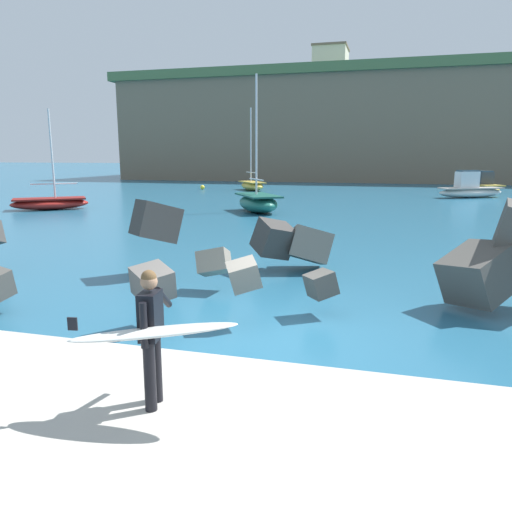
# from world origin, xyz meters

# --- Properties ---
(ground_plane) EXTENTS (400.00, 400.00, 0.00)m
(ground_plane) POSITION_xyz_m (0.00, 0.00, 0.00)
(ground_plane) COLOR #235B7A
(walkway_path) EXTENTS (48.00, 4.40, 0.24)m
(walkway_path) POSITION_xyz_m (0.00, -4.00, 0.12)
(walkway_path) COLOR #B2ADA3
(walkway_path) RESTS_ON ground
(breakwater_jetty) EXTENTS (30.81, 8.20, 2.58)m
(breakwater_jetty) POSITION_xyz_m (0.17, 2.68, 1.11)
(breakwater_jetty) COLOR #4C4944
(breakwater_jetty) RESTS_ON ground
(surfer_with_board) EXTENTS (2.12, 1.29, 1.78)m
(surfer_with_board) POSITION_xyz_m (-0.42, -3.65, 1.28)
(surfer_with_board) COLOR black
(surfer_with_board) RESTS_ON walkway_path
(boat_near_left) EXTENTS (4.01, 4.67, 8.04)m
(boat_near_left) POSITION_xyz_m (-5.44, 19.90, 0.61)
(boat_near_left) COLOR #1E6656
(boat_near_left) RESTS_ON ground
(boat_near_centre) EXTENTS (3.90, 4.52, 7.91)m
(boat_near_centre) POSITION_xyz_m (-10.99, 38.20, 0.52)
(boat_near_centre) COLOR #EAC64C
(boat_near_centre) RESTS_ON ground
(boat_near_right) EXTENTS (4.12, 6.25, 1.98)m
(boat_near_right) POSITION_xyz_m (10.37, 42.04, 0.60)
(boat_near_right) COLOR #EAC64C
(boat_near_right) RESTS_ON ground
(boat_mid_left) EXTENTS (4.81, 4.30, 6.20)m
(boat_mid_left) POSITION_xyz_m (-18.59, 17.85, 0.43)
(boat_mid_left) COLOR maroon
(boat_mid_left) RESTS_ON ground
(boat_mid_centre) EXTENTS (5.74, 4.08, 2.23)m
(boat_mid_centre) POSITION_xyz_m (8.46, 34.54, 0.67)
(boat_mid_centre) COLOR beige
(boat_mid_centre) RESTS_ON ground
(mooring_buoy_inner) EXTENTS (0.44, 0.44, 0.44)m
(mooring_buoy_inner) POSITION_xyz_m (-16.24, 38.23, 0.22)
(mooring_buoy_inner) COLOR yellow
(mooring_buoy_inner) RESTS_ON ground
(headland_bluff) EXTENTS (97.80, 41.84, 14.57)m
(headland_bluff) POSITION_xyz_m (12.91, 74.79, 7.31)
(headland_bluff) COLOR #756651
(headland_bluff) RESTS_ON ground
(station_building_west) EXTENTS (5.16, 6.42, 5.09)m
(station_building_west) POSITION_xyz_m (-7.73, 71.12, 17.13)
(station_building_west) COLOR beige
(station_building_west) RESTS_ON headland_bluff
(station_building_east) EXTENTS (5.53, 5.82, 5.49)m
(station_building_east) POSITION_xyz_m (-9.30, 82.57, 17.33)
(station_building_east) COLOR #B2ADA3
(station_building_east) RESTS_ON headland_bluff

